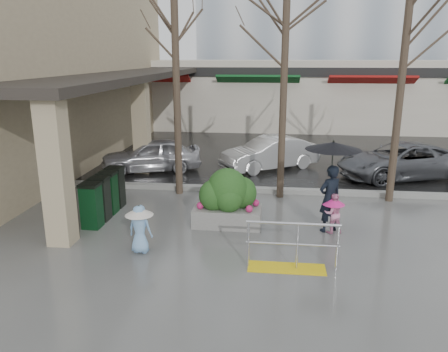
% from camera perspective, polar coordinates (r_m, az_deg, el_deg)
% --- Properties ---
extents(ground, '(120.00, 120.00, 0.00)m').
position_cam_1_polar(ground, '(10.46, 0.80, -8.59)').
color(ground, '#51514F').
rests_on(ground, ground).
extents(street_asphalt, '(120.00, 36.00, 0.01)m').
position_cam_1_polar(street_asphalt, '(31.81, 4.86, 7.69)').
color(street_asphalt, black).
rests_on(street_asphalt, ground).
extents(curb, '(120.00, 0.30, 0.15)m').
position_cam_1_polar(curb, '(14.17, 2.44, -1.75)').
color(curb, gray).
rests_on(curb, ground).
extents(near_building, '(6.00, 18.00, 8.00)m').
position_cam_1_polar(near_building, '(20.14, -23.71, 13.44)').
color(near_building, tan).
rests_on(near_building, ground).
extents(canopy_slab, '(2.80, 18.00, 0.25)m').
position_cam_1_polar(canopy_slab, '(18.44, -11.91, 13.14)').
color(canopy_slab, '#2D2823').
rests_on(canopy_slab, pillar_front).
extents(pillar_front, '(0.55, 0.55, 3.50)m').
position_cam_1_polar(pillar_front, '(10.54, -21.07, 0.61)').
color(pillar_front, tan).
rests_on(pillar_front, ground).
extents(pillar_back, '(0.55, 0.55, 3.50)m').
position_cam_1_polar(pillar_back, '(16.44, -10.73, 6.39)').
color(pillar_back, tan).
rests_on(pillar_back, ground).
extents(storefront_row, '(34.00, 6.74, 4.00)m').
position_cam_1_polar(storefront_row, '(27.58, 8.91, 10.58)').
color(storefront_row, beige).
rests_on(storefront_row, ground).
extents(handrail, '(1.90, 0.50, 1.03)m').
position_cam_1_polar(handrail, '(9.18, 8.63, -9.78)').
color(handrail, yellow).
rests_on(handrail, ground).
extents(tree_west, '(3.20, 3.20, 6.80)m').
position_cam_1_polar(tree_west, '(13.46, -6.44, 18.86)').
color(tree_west, '#382B21').
rests_on(tree_west, ground).
extents(tree_midwest, '(3.20, 3.20, 7.00)m').
position_cam_1_polar(tree_midwest, '(13.15, 8.12, 19.54)').
color(tree_midwest, '#382B21').
rests_on(tree_midwest, ground).
extents(tree_mideast, '(3.20, 3.20, 6.50)m').
position_cam_1_polar(tree_mideast, '(13.59, 22.73, 16.84)').
color(tree_mideast, '#382B21').
rests_on(tree_mideast, ground).
extents(woman, '(1.35, 1.35, 2.32)m').
position_cam_1_polar(woman, '(10.94, 13.84, -0.03)').
color(woman, black).
rests_on(woman, ground).
extents(child_pink, '(0.57, 0.55, 1.02)m').
position_cam_1_polar(child_pink, '(11.11, 14.06, -4.39)').
color(child_pink, pink).
rests_on(child_pink, ground).
extents(child_blue, '(0.63, 0.63, 1.11)m').
position_cam_1_polar(child_blue, '(9.88, -10.94, -6.24)').
color(child_blue, '#7BAADB').
rests_on(child_blue, ground).
extents(planter, '(1.75, 1.03, 1.52)m').
position_cam_1_polar(planter, '(11.21, 0.50, -2.94)').
color(planter, slate).
rests_on(planter, ground).
extents(news_boxes, '(0.51, 2.11, 1.18)m').
position_cam_1_polar(news_boxes, '(12.31, -15.39, -2.48)').
color(news_boxes, '#0C3418').
rests_on(news_boxes, ground).
extents(car_a, '(3.98, 2.59, 1.26)m').
position_cam_1_polar(car_a, '(16.75, -9.49, 2.71)').
color(car_a, '#AFAFB4').
rests_on(car_a, ground).
extents(car_b, '(3.92, 3.23, 1.26)m').
position_cam_1_polar(car_b, '(16.96, 6.02, 2.99)').
color(car_b, silver).
rests_on(car_b, ground).
extents(car_c, '(4.96, 3.38, 1.26)m').
position_cam_1_polar(car_c, '(16.87, 22.13, 1.86)').
color(car_c, slate).
rests_on(car_c, ground).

